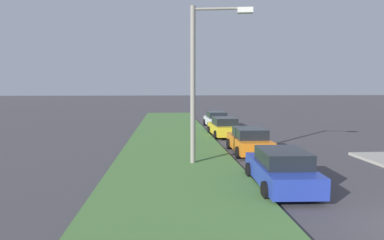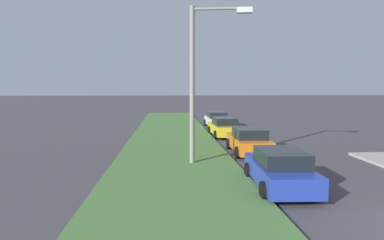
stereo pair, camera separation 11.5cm
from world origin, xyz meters
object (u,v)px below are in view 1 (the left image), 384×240
(parked_car_yellow, at_px, (224,127))
(parked_car_white, at_px, (216,120))
(parked_car_blue, at_px, (281,169))
(parked_car_orange, at_px, (249,141))
(streetlight, at_px, (200,74))

(parked_car_yellow, height_order, parked_car_white, same)
(parked_car_blue, relative_size, parked_car_orange, 1.01)
(parked_car_orange, relative_size, streetlight, 0.58)
(parked_car_yellow, distance_m, streetlight, 10.26)
(parked_car_orange, bearing_deg, streetlight, 131.11)
(parked_car_white, distance_m, streetlight, 15.89)
(parked_car_blue, distance_m, parked_car_orange, 6.51)
(parked_car_yellow, xyz_separation_m, parked_car_white, (5.98, -0.32, 0.00))
(streetlight, bearing_deg, parked_car_white, -11.66)
(parked_car_orange, distance_m, parked_car_white, 12.54)
(parked_car_orange, xyz_separation_m, parked_car_yellow, (6.56, 0.26, 0.00))
(parked_car_blue, bearing_deg, parked_car_yellow, 1.87)
(parked_car_blue, xyz_separation_m, parked_car_orange, (6.49, -0.45, 0.00))
(parked_car_blue, xyz_separation_m, streetlight, (3.89, 2.61, 3.67))
(parked_car_orange, xyz_separation_m, streetlight, (-2.60, 3.06, 3.67))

